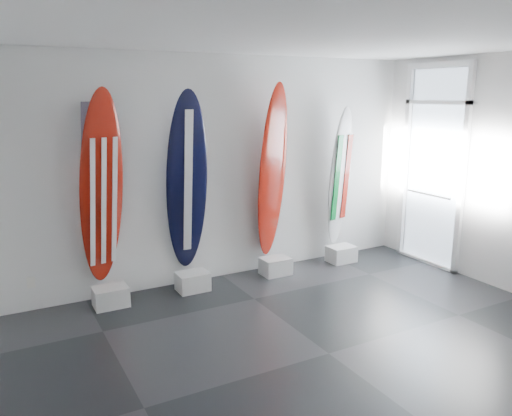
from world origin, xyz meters
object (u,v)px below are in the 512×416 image
surfboard_usa (102,190)px  surfboard_navy (187,183)px  surfboard_italy (340,178)px  surfboard_swiss (273,172)px

surfboard_usa → surfboard_navy: surfboard_usa is taller
surfboard_usa → surfboard_navy: (1.05, 0.00, -0.01)m
surfboard_navy → surfboard_italy: surfboard_navy is taller
surfboard_italy → surfboard_swiss: bearing=165.9°
surfboard_swiss → surfboard_italy: (1.16, 0.00, -0.17)m
surfboard_usa → surfboard_swiss: surfboard_swiss is taller
surfboard_usa → surfboard_swiss: bearing=-12.7°
surfboard_usa → surfboard_swiss: (2.30, 0.00, 0.04)m
surfboard_navy → surfboard_usa: bearing=-174.7°
surfboard_usa → surfboard_swiss: size_ratio=0.98×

